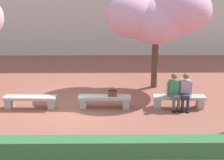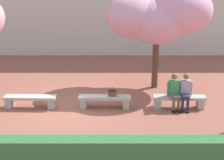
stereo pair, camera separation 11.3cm
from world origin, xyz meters
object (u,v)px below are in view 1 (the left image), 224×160
object	(u,v)px
person_seated_left	(174,90)
person_seated_right	(185,90)
stone_bench_near_east	(179,100)
stone_bench_center	(105,100)
stone_bench_near_west	(30,100)
handbag	(112,93)
cherry_tree_main	(158,16)

from	to	relation	value
person_seated_left	person_seated_right	world-z (taller)	same
stone_bench_near_east	person_seated_left	bearing A→B (deg)	-165.25
stone_bench_center	stone_bench_near_west	bearing A→B (deg)	180.00
handbag	cherry_tree_main	bearing A→B (deg)	52.08
stone_bench_near_west	person_seated_right	xyz separation A→B (m)	(5.62, -0.05, 0.39)
person_seated_right	handbag	size ratio (longest dim) A/B	3.81
stone_bench_center	stone_bench_near_east	size ratio (longest dim) A/B	1.00
person_seated_right	cherry_tree_main	bearing A→B (deg)	105.26
stone_bench_center	person_seated_left	size ratio (longest dim) A/B	1.48
person_seated_left	handbag	bearing A→B (deg)	178.60
person_seated_left	person_seated_right	bearing A→B (deg)	0.09
stone_bench_center	person_seated_left	xyz separation A→B (m)	(2.51, -0.05, 0.39)
stone_bench_near_west	stone_bench_center	size ratio (longest dim) A/B	1.00
cherry_tree_main	stone_bench_near_east	bearing A→B (deg)	-78.74
stone_bench_near_west	handbag	world-z (taller)	handbag
stone_bench_near_west	person_seated_right	world-z (taller)	person_seated_right
person_seated_left	cherry_tree_main	distance (m)	3.50
stone_bench_near_west	handbag	xyz separation A→B (m)	(2.99, 0.00, 0.27)
stone_bench_center	person_seated_right	size ratio (longest dim) A/B	1.48
stone_bench_near_east	cherry_tree_main	size ratio (longest dim) A/B	0.44
handbag	stone_bench_center	bearing A→B (deg)	-179.76
stone_bench_center	handbag	size ratio (longest dim) A/B	5.63
stone_bench_center	cherry_tree_main	distance (m)	4.34
person_seated_right	handbag	world-z (taller)	person_seated_right
cherry_tree_main	stone_bench_center	bearing A→B (deg)	-131.74
stone_bench_center	person_seated_right	world-z (taller)	person_seated_right
handbag	person_seated_right	bearing A→B (deg)	-1.17
stone_bench_near_west	cherry_tree_main	xyz separation A→B (m)	(4.93, 2.48, 2.78)
stone_bench_center	handbag	bearing A→B (deg)	0.24
person_seated_left	cherry_tree_main	xyz separation A→B (m)	(-0.29, 2.54, 2.39)
stone_bench_near_west	cherry_tree_main	bearing A→B (deg)	26.75
person_seated_left	handbag	size ratio (longest dim) A/B	3.81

